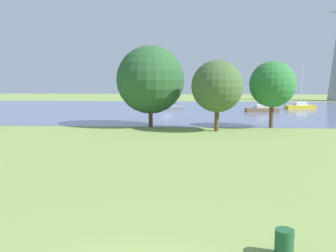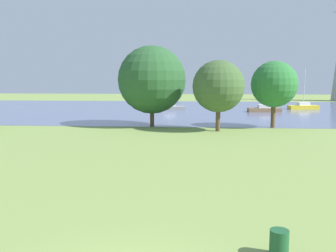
{
  "view_description": "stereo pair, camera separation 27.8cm",
  "coord_description": "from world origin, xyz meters",
  "px_view_note": "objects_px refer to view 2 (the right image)",
  "views": [
    {
      "loc": [
        1.58,
        -8.35,
        5.28
      ],
      "look_at": [
        -0.04,
        17.03,
        1.87
      ],
      "focal_mm": 39.92,
      "sensor_mm": 36.0,
      "label": 1
    },
    {
      "loc": [
        1.86,
        -8.33,
        5.28
      ],
      "look_at": [
        -0.04,
        17.03,
        1.87
      ],
      "focal_mm": 39.92,
      "sensor_mm": 36.0,
      "label": 2
    }
  ],
  "objects_px": {
    "sailboat_brown": "(264,109)",
    "tree_east_far": "(152,80)",
    "litter_bin": "(279,243)",
    "tree_mid_shore": "(274,84)",
    "tree_west_far": "(219,86)",
    "sailboat_yellow": "(303,106)",
    "sailboat_gray": "(169,107)"
  },
  "relations": [
    {
      "from": "sailboat_brown",
      "to": "tree_east_far",
      "type": "xyz_separation_m",
      "value": [
        -14.71,
        -16.7,
        4.43
      ]
    },
    {
      "from": "sailboat_brown",
      "to": "tree_east_far",
      "type": "height_order",
      "value": "tree_east_far"
    },
    {
      "from": "sailboat_gray",
      "to": "tree_east_far",
      "type": "relative_size",
      "value": 0.86
    },
    {
      "from": "sailboat_gray",
      "to": "sailboat_yellow",
      "type": "relative_size",
      "value": 1.1
    },
    {
      "from": "sailboat_yellow",
      "to": "litter_bin",
      "type": "bearing_deg",
      "value": -106.26
    },
    {
      "from": "sailboat_gray",
      "to": "tree_mid_shore",
      "type": "height_order",
      "value": "sailboat_gray"
    },
    {
      "from": "sailboat_brown",
      "to": "tree_mid_shore",
      "type": "distance_m",
      "value": 17.56
    },
    {
      "from": "litter_bin",
      "to": "tree_east_far",
      "type": "bearing_deg",
      "value": 104.02
    },
    {
      "from": "litter_bin",
      "to": "tree_mid_shore",
      "type": "bearing_deg",
      "value": 79.07
    },
    {
      "from": "litter_bin",
      "to": "tree_mid_shore",
      "type": "distance_m",
      "value": 28.99
    },
    {
      "from": "tree_east_far",
      "to": "tree_mid_shore",
      "type": "distance_m",
      "value": 12.56
    },
    {
      "from": "sailboat_yellow",
      "to": "tree_mid_shore",
      "type": "relative_size",
      "value": 0.97
    },
    {
      "from": "sailboat_yellow",
      "to": "tree_east_far",
      "type": "distance_m",
      "value": 31.27
    },
    {
      "from": "sailboat_yellow",
      "to": "tree_east_far",
      "type": "xyz_separation_m",
      "value": [
        -21.81,
        -21.97,
        4.43
      ]
    },
    {
      "from": "litter_bin",
      "to": "tree_west_far",
      "type": "relative_size",
      "value": 0.12
    },
    {
      "from": "sailboat_brown",
      "to": "tree_west_far",
      "type": "height_order",
      "value": "tree_west_far"
    },
    {
      "from": "tree_west_far",
      "to": "tree_mid_shore",
      "type": "xyz_separation_m",
      "value": [
        5.79,
        2.93,
        0.14
      ]
    },
    {
      "from": "sailboat_gray",
      "to": "tree_mid_shore",
      "type": "relative_size",
      "value": 1.07
    },
    {
      "from": "tree_east_far",
      "to": "tree_west_far",
      "type": "xyz_separation_m",
      "value": [
        6.76,
        -3.19,
        -0.58
      ]
    },
    {
      "from": "sailboat_brown",
      "to": "tree_east_far",
      "type": "bearing_deg",
      "value": -131.39
    },
    {
      "from": "sailboat_brown",
      "to": "tree_west_far",
      "type": "distance_m",
      "value": 21.76
    },
    {
      "from": "sailboat_gray",
      "to": "tree_west_far",
      "type": "distance_m",
      "value": 22.84
    },
    {
      "from": "sailboat_brown",
      "to": "sailboat_yellow",
      "type": "height_order",
      "value": "sailboat_yellow"
    },
    {
      "from": "tree_east_far",
      "to": "tree_mid_shore",
      "type": "xyz_separation_m",
      "value": [
        12.55,
        -0.26,
        -0.44
      ]
    },
    {
      "from": "tree_west_far",
      "to": "sailboat_yellow",
      "type": "bearing_deg",
      "value": 59.11
    },
    {
      "from": "sailboat_gray",
      "to": "tree_west_far",
      "type": "xyz_separation_m",
      "value": [
        6.25,
        -21.63,
        3.84
      ]
    },
    {
      "from": "sailboat_gray",
      "to": "tree_east_far",
      "type": "distance_m",
      "value": 18.97
    },
    {
      "from": "litter_bin",
      "to": "tree_east_far",
      "type": "xyz_separation_m",
      "value": [
        -7.1,
        28.45,
        4.48
      ]
    },
    {
      "from": "sailboat_yellow",
      "to": "tree_west_far",
      "type": "height_order",
      "value": "tree_west_far"
    },
    {
      "from": "tree_mid_shore",
      "to": "sailboat_yellow",
      "type": "bearing_deg",
      "value": 67.39
    },
    {
      "from": "litter_bin",
      "to": "sailboat_brown",
      "type": "relative_size",
      "value": 0.14
    },
    {
      "from": "litter_bin",
      "to": "tree_west_far",
      "type": "distance_m",
      "value": 25.56
    }
  ]
}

